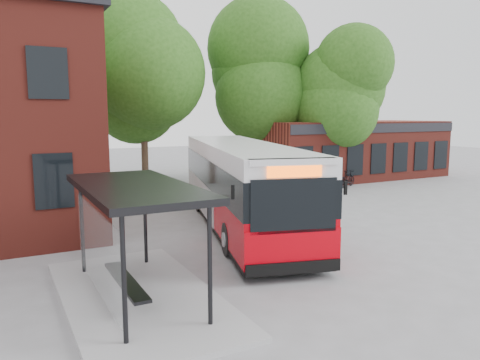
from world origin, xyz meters
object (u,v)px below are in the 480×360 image
bicycle_1 (291,182)px  bicycle_6 (326,180)px  bicycle_5 (329,185)px  bicycle_7 (347,178)px  bicycle_3 (310,184)px  city_bus (240,185)px  bus_shelter (137,242)px  bicycle_4 (313,184)px

bicycle_1 → bicycle_6: bearing=-80.4°
bicycle_5 → bicycle_7: size_ratio=0.91×
bicycle_3 → bicycle_7: bearing=-69.3°
city_bus → bicycle_7: (10.76, 6.04, -1.17)m
bicycle_7 → bus_shelter: bearing=104.0°
bus_shelter → bicycle_6: (15.08, 11.85, -1.00)m
bicycle_6 → bicycle_5: bearing=123.7°
bicycle_5 → bicycle_7: bearing=-77.4°
bus_shelter → bicycle_3: 17.11m
bicycle_5 → bus_shelter: bearing=111.7°
bus_shelter → bicycle_3: (13.18, 10.87, -0.96)m
bicycle_6 → bicycle_7: (1.42, -0.36, 0.08)m
bus_shelter → bicycle_1: size_ratio=3.94×
bicycle_1 → bicycle_4: bicycle_1 is taller
bicycle_5 → bicycle_6: bearing=-47.6°
bus_shelter → bicycle_5: (14.02, 10.23, -0.97)m
bicycle_1 → bicycle_4: size_ratio=0.93×
city_bus → bicycle_3: bearing=51.4°
bicycle_4 → bicycle_5: size_ratio=1.21×
bicycle_3 → bicycle_7: bicycle_7 is taller
bicycle_1 → bus_shelter: bearing=142.2°
bicycle_4 → bicycle_6: bearing=-52.9°
bicycle_5 → city_bus: bearing=105.6°
bicycle_5 → bicycle_6: (1.06, 1.62, -0.03)m
city_bus → bicycle_5: size_ratio=8.37×
bicycle_7 → bicycle_5: bearing=96.1°
bicycle_1 → bicycle_7: (3.98, -0.33, -0.01)m
bicycle_1 → bicycle_5: 2.19m
bicycle_6 → bicycle_4: bearing=96.9°
bicycle_6 → city_bus: bearing=101.3°
bicycle_1 → bicycle_3: bicycle_1 is taller
bus_shelter → bicycle_6: 19.21m
bicycle_3 → bicycle_5: (0.85, -0.64, -0.01)m
city_bus → bicycle_7: city_bus is taller
bus_shelter → bicycle_5: bearing=36.1°
bicycle_1 → bicycle_6: 2.56m
bicycle_1 → bicycle_5: size_ratio=1.12×
bus_shelter → bicycle_7: 20.13m
bicycle_3 → bicycle_7: 3.38m
bicycle_6 → bicycle_7: size_ratio=0.98×
bicycle_3 → bicycle_6: bearing=-52.6°
bicycle_7 → bicycle_3: bearing=79.8°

